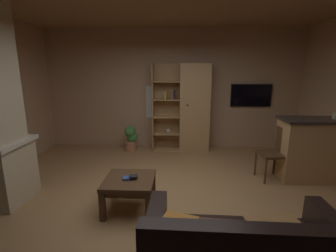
{
  "coord_description": "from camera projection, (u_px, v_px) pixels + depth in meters",
  "views": [
    {
      "loc": [
        0.17,
        -3.19,
        1.87
      ],
      "look_at": [
        0.0,
        0.4,
        1.05
      ],
      "focal_mm": 25.76,
      "sensor_mm": 36.0,
      "label": 1
    }
  ],
  "objects": [
    {
      "name": "kitchen_bar_counter",
      "position": [
        319.0,
        149.0,
        4.17
      ],
      "size": [
        1.36,
        0.61,
        1.09
      ],
      "color": "tan",
      "rests_on": "ground"
    },
    {
      "name": "table_book_1",
      "position": [
        133.0,
        176.0,
        3.23
      ],
      "size": [
        0.13,
        0.11,
        0.02
      ],
      "primitive_type": "cube",
      "rotation": [
        0.0,
        0.0,
        0.21
      ],
      "color": "black",
      "rests_on": "coffee_table"
    },
    {
      "name": "table_book_0",
      "position": [
        127.0,
        178.0,
        3.24
      ],
      "size": [
        0.13,
        0.13,
        0.03
      ],
      "primitive_type": "cube",
      "rotation": [
        0.0,
        0.0,
        0.19
      ],
      "color": "#2D4C8C",
      "rests_on": "coffee_table"
    },
    {
      "name": "coffee_table",
      "position": [
        129.0,
        184.0,
        3.28
      ],
      "size": [
        0.66,
        0.66,
        0.45
      ],
      "color": "#4C331E",
      "rests_on": "ground"
    },
    {
      "name": "wall_back",
      "position": [
        172.0,
        90.0,
        5.86
      ],
      "size": [
        6.21,
        0.06,
        2.85
      ],
      "primitive_type": "cube",
      "color": "tan",
      "rests_on": "ground"
    },
    {
      "name": "potted_floor_plant",
      "position": [
        131.0,
        138.0,
        5.74
      ],
      "size": [
        0.3,
        0.31,
        0.61
      ],
      "color": "#B77051",
      "rests_on": "ground"
    },
    {
      "name": "window_pane_back",
      "position": [
        158.0,
        102.0,
        5.91
      ],
      "size": [
        0.6,
        0.01,
        0.79
      ],
      "primitive_type": "cube",
      "color": "white"
    },
    {
      "name": "wall_mounted_tv",
      "position": [
        251.0,
        95.0,
        5.74
      ],
      "size": [
        0.95,
        0.06,
        0.53
      ],
      "color": "black"
    },
    {
      "name": "dining_chair",
      "position": [
        276.0,
        150.0,
        4.18
      ],
      "size": [
        0.48,
        0.48,
        0.92
      ],
      "color": "#4C331E",
      "rests_on": "ground"
    },
    {
      "name": "bookshelf_cabinet",
      "position": [
        191.0,
        108.0,
        5.67
      ],
      "size": [
        1.33,
        0.41,
        2.04
      ],
      "color": "tan",
      "rests_on": "ground"
    },
    {
      "name": "floor",
      "position": [
        167.0,
        202.0,
        3.53
      ],
      "size": [
        6.09,
        5.39,
        0.02
      ],
      "primitive_type": "cube",
      "color": "#A37A4C",
      "rests_on": "ground"
    }
  ]
}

